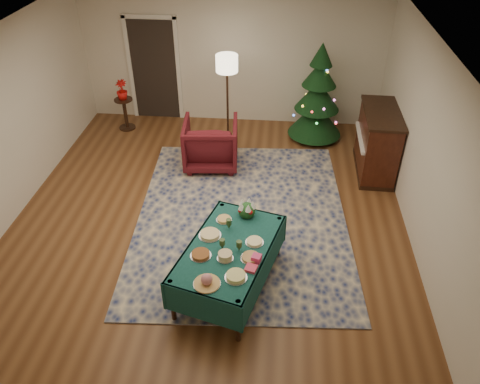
# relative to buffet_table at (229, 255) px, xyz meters

# --- Properties ---
(room_shell) EXTENTS (7.00, 7.00, 7.00)m
(room_shell) POSITION_rel_buffet_table_xyz_m (-0.47, 1.27, 0.82)
(room_shell) COLOR #593319
(room_shell) RESTS_ON ground
(doorway) EXTENTS (1.08, 0.04, 2.16)m
(doorway) POSITION_rel_buffet_table_xyz_m (-2.07, 4.76, 0.57)
(doorway) COLOR black
(doorway) RESTS_ON ground
(rug) EXTENTS (3.45, 4.39, 0.02)m
(rug) POSITION_rel_buffet_table_xyz_m (0.03, 1.43, -0.52)
(rug) COLOR navy
(rug) RESTS_ON ground
(buffet_table) EXTENTS (1.41, 1.90, 0.66)m
(buffet_table) POSITION_rel_buffet_table_xyz_m (0.00, 0.00, 0.00)
(buffet_table) COLOR black
(buffet_table) RESTS_ON ground
(platter_0) EXTENTS (0.31, 0.31, 0.14)m
(platter_0) POSITION_rel_buffet_table_xyz_m (-0.18, -0.64, 0.19)
(platter_0) COLOR silver
(platter_0) RESTS_ON buffet_table
(platter_1) EXTENTS (0.26, 0.26, 0.05)m
(platter_1) POSITION_rel_buffet_table_xyz_m (0.14, -0.51, 0.16)
(platter_1) COLOR silver
(platter_1) RESTS_ON buffet_table
(platter_2) EXTENTS (0.26, 0.26, 0.05)m
(platter_2) POSITION_rel_buffet_table_xyz_m (-0.32, -0.19, 0.15)
(platter_2) COLOR silver
(platter_2) RESTS_ON buffet_table
(platter_3) EXTENTS (0.20, 0.20, 0.09)m
(platter_3) POSITION_rel_buffet_table_xyz_m (-0.02, -0.21, 0.17)
(platter_3) COLOR silver
(platter_3) RESTS_ON buffet_table
(platter_4) EXTENTS (0.25, 0.25, 0.04)m
(platter_4) POSITION_rel_buffet_table_xyz_m (0.28, -0.18, 0.15)
(platter_4) COLOR silver
(platter_4) RESTS_ON buffet_table
(platter_5) EXTENTS (0.29, 0.29, 0.05)m
(platter_5) POSITION_rel_buffet_table_xyz_m (-0.26, 0.19, 0.15)
(platter_5) COLOR silver
(platter_5) RESTS_ON buffet_table
(platter_6) EXTENTS (0.23, 0.23, 0.04)m
(platter_6) POSITION_rel_buffet_table_xyz_m (0.31, 0.11, 0.15)
(platter_6) COLOR silver
(platter_6) RESTS_ON buffet_table
(platter_7) EXTENTS (0.21, 0.21, 0.04)m
(platter_7) POSITION_rel_buffet_table_xyz_m (-0.12, 0.52, 0.15)
(platter_7) COLOR silver
(platter_7) RESTS_ON buffet_table
(goblet_0) EXTENTS (0.07, 0.07, 0.15)m
(goblet_0) POSITION_rel_buffet_table_xyz_m (-0.04, 0.35, 0.21)
(goblet_0) COLOR #2D471E
(goblet_0) RESTS_ON buffet_table
(goblet_1) EXTENTS (0.07, 0.07, 0.15)m
(goblet_1) POSITION_rel_buffet_table_xyz_m (0.13, -0.06, 0.21)
(goblet_1) COLOR #2D471E
(goblet_1) RESTS_ON buffet_table
(goblet_2) EXTENTS (0.07, 0.07, 0.15)m
(goblet_2) POSITION_rel_buffet_table_xyz_m (-0.08, -0.04, 0.21)
(goblet_2) COLOR #2D471E
(goblet_2) RESTS_ON buffet_table
(napkin_stack) EXTENTS (0.16, 0.16, 0.04)m
(napkin_stack) POSITION_rel_buffet_table_xyz_m (0.30, -0.36, 0.15)
(napkin_stack) COLOR #E33F5B
(napkin_stack) RESTS_ON buffet_table
(gift_box) EXTENTS (0.13, 0.13, 0.09)m
(gift_box) POSITION_rel_buffet_table_xyz_m (0.35, -0.22, 0.18)
(gift_box) COLOR #E53F79
(gift_box) RESTS_ON buffet_table
(centerpiece) EXTENTS (0.24, 0.24, 0.27)m
(centerpiece) POSITION_rel_buffet_table_xyz_m (0.17, 0.64, 0.25)
(centerpiece) COLOR #1E4C1E
(centerpiece) RESTS_ON buffet_table
(armchair) EXTENTS (1.00, 0.95, 0.96)m
(armchair) POSITION_rel_buffet_table_xyz_m (-0.66, 2.92, -0.05)
(armchair) COLOR #511117
(armchair) RESTS_ON ground
(floor_lamp) EXTENTS (0.41, 0.41, 1.69)m
(floor_lamp) POSITION_rel_buffet_table_xyz_m (-0.47, 3.94, 0.90)
(floor_lamp) COLOR #A57F3F
(floor_lamp) RESTS_ON ground
(side_table) EXTENTS (0.36, 0.36, 0.65)m
(side_table) POSITION_rel_buffet_table_xyz_m (-2.60, 4.15, -0.21)
(side_table) COLOR black
(side_table) RESTS_ON ground
(potted_plant) EXTENTS (0.22, 0.39, 0.22)m
(potted_plant) POSITION_rel_buffet_table_xyz_m (-2.60, 4.15, 0.23)
(potted_plant) COLOR red
(potted_plant) RESTS_ON side_table
(christmas_tree) EXTENTS (1.30, 1.30, 1.91)m
(christmas_tree) POSITION_rel_buffet_table_xyz_m (1.23, 4.13, 0.33)
(christmas_tree) COLOR black
(christmas_tree) RESTS_ON ground
(piano) EXTENTS (0.66, 1.34, 1.15)m
(piano) POSITION_rel_buffet_table_xyz_m (2.24, 2.99, 0.03)
(piano) COLOR black
(piano) RESTS_ON ground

